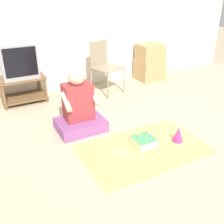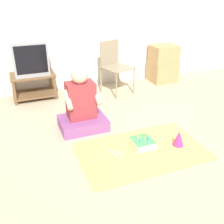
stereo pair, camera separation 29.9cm
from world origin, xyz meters
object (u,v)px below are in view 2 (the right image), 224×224
at_px(party_hat_blue, 179,138).
at_px(person_seated, 82,107).
at_px(birthday_cake, 142,143).
at_px(folding_chair, 114,63).
at_px(tv, 30,58).
at_px(cardboard_box_stack, 163,64).

bearing_deg(party_hat_blue, person_seated, 137.73).
height_order(birthday_cake, party_hat_blue, party_hat_blue).
distance_m(folding_chair, person_seated, 1.34).
relative_size(tv, cardboard_box_stack, 0.77).
xyz_separation_m(tv, folding_chair, (1.30, -0.21, -0.17)).
height_order(folding_chair, cardboard_box_stack, folding_chair).
height_order(person_seated, party_hat_blue, person_seated).
distance_m(person_seated, party_hat_blue, 1.23).
bearing_deg(cardboard_box_stack, party_hat_blue, -116.46).
height_order(tv, person_seated, tv).
bearing_deg(folding_chair, person_seated, -129.88).
xyz_separation_m(person_seated, birthday_cake, (0.50, -0.69, -0.23)).
bearing_deg(person_seated, party_hat_blue, -42.27).
height_order(tv, cardboard_box_stack, tv).
bearing_deg(cardboard_box_stack, birthday_cake, -126.53).
xyz_separation_m(folding_chair, cardboard_box_stack, (1.05, 0.17, -0.17)).
distance_m(folding_chair, party_hat_blue, 1.88).
bearing_deg(person_seated, cardboard_box_stack, 32.09).
xyz_separation_m(folding_chair, party_hat_blue, (0.05, -1.83, -0.39)).
height_order(folding_chair, birthday_cake, folding_chair).
bearing_deg(party_hat_blue, tv, 123.45).
distance_m(folding_chair, cardboard_box_stack, 1.08).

